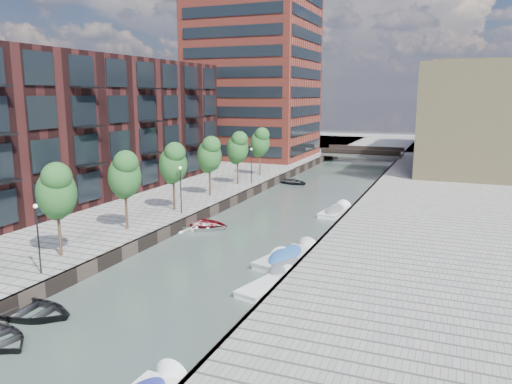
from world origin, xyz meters
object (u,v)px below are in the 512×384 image
Objects in this scene: tree_5 at (237,147)px; motorboat_4 at (336,211)px; motorboat_1 at (283,266)px; bridge at (363,153)px; tree_1 at (56,190)px; tree_2 at (124,174)px; sloop_3 at (200,229)px; tree_6 at (260,142)px; motorboat_3 at (290,257)px; tree_4 at (209,154)px; sloop_0 at (28,316)px; tree_3 at (173,162)px; motorboat_2 at (273,285)px; sloop_2 at (204,227)px; sloop_4 at (292,184)px; car at (427,166)px.

tree_5 is 1.15× the size of motorboat_4.
bridge is at bearing 94.92° from motorboat_1.
tree_1 is 28.00m from tree_5.
tree_2 is 1.32× the size of sloop_3.
motorboat_3 is at bearing -64.62° from tree_6.
motorboat_1 is (9.69, -6.57, 0.19)m from sloop_3.
tree_6 is at bearing 90.00° from tree_1.
tree_4 reaches higher than sloop_0.
tree_3 reaches higher than motorboat_2.
tree_4 is 1.26× the size of sloop_2.
motorboat_1 is (9.80, -7.53, 0.19)m from sloop_2.
motorboat_1 is (9.96, 11.54, 0.19)m from sloop_0.
tree_1 is 14.53m from sloop_2.
bridge is 27.63m from tree_6.
bridge is at bearing 78.00° from tree_4.
bridge is at bearing 13.61° from sloop_4.
motorboat_2 is (13.65, -11.53, -5.22)m from tree_3.
sloop_2 is (-5.03, -47.93, -1.39)m from bridge.
tree_3 is 1.00× the size of tree_6.
tree_6 reaches higher than motorboat_1.
tree_1 is 1.15× the size of motorboat_4.
tree_3 and tree_6 have the same top height.
bridge reaches higher than sloop_0.
sloop_4 is at bearing 107.62° from motorboat_3.
sloop_4 is (4.01, 14.98, -5.31)m from tree_4.
motorboat_2 is (5.15, -58.53, -1.30)m from bridge.
sloop_0 is (3.32, -20.00, -5.31)m from tree_3.
tree_1 is 1.00× the size of tree_4.
tree_2 and tree_5 have the same top height.
tree_5 is (0.00, 21.00, 0.00)m from tree_2.
sloop_2 is at bearing -76.90° from tree_5.
tree_2 is 1.26× the size of sloop_2.
car is at bearing -22.08° from sloop_0.
tree_4 is at bearing 130.66° from motorboat_1.
tree_2 is (0.00, 7.00, 0.00)m from tree_1.
car is at bearing 29.40° from tree_6.
tree_4 reaches higher than sloop_3.
bridge is at bearing 82.07° from tree_1.
motorboat_4 reaches higher than motorboat_2.
sloop_0 is 1.06× the size of motorboat_2.
tree_2 is 8.78m from sloop_2.
sloop_0 reaches higher than sloop_4.
motorboat_2 is (0.37, -3.07, -0.10)m from motorboat_1.
tree_2 is 1.00× the size of tree_6.
bridge is 61.71m from tree_1.
motorboat_1 is at bearing -83.64° from motorboat_3.
car is at bearing 80.27° from motorboat_3.
sloop_4 is 0.93× the size of motorboat_1.
tree_5 reaches higher than sloop_4.
bridge is 2.18× the size of tree_6.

